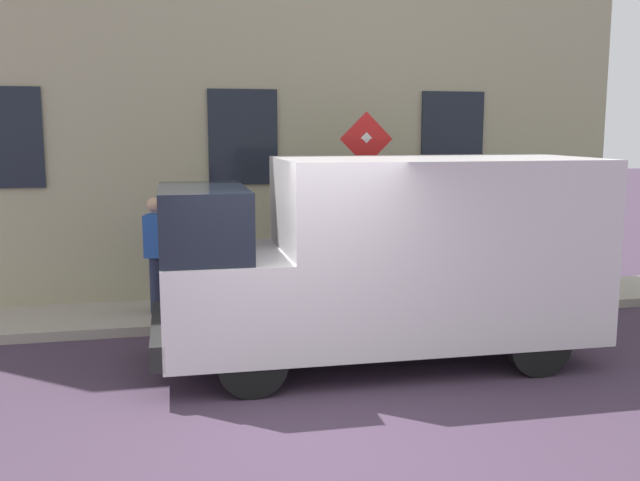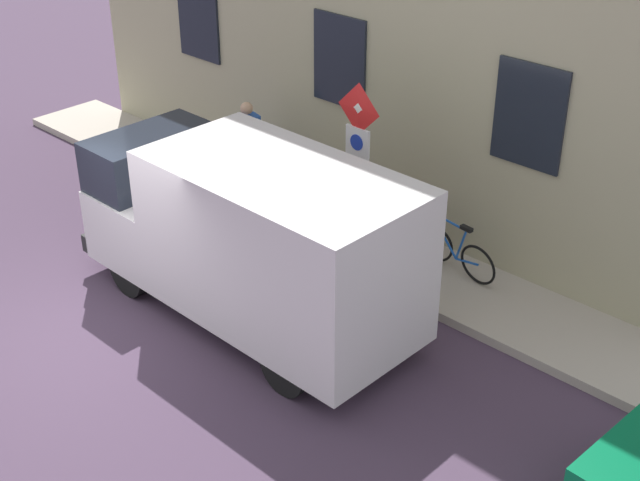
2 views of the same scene
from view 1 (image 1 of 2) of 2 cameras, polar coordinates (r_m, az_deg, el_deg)
ground_plane at (r=7.07m, az=-0.95°, el=-14.87°), size 80.00×80.00×0.00m
sidewalk_slab at (r=11.15m, az=-5.46°, el=-5.61°), size 1.62×14.91×0.14m
building_facade at (r=12.03m, az=-6.46°, el=15.49°), size 0.75×12.91×8.49m
sign_post_stacked at (r=10.57m, az=3.64°, el=4.50°), size 0.15×0.56×2.83m
delivery_van at (r=8.76m, az=5.39°, el=-1.12°), size 2.06×5.35×2.50m
bicycle_blue at (r=11.95m, az=7.83°, el=-2.50°), size 0.46×1.71×0.89m
bicycle_red at (r=11.68m, az=3.84°, el=-2.70°), size 0.46×1.71×0.89m
pedestrian at (r=10.85m, az=-12.91°, el=-0.79°), size 0.45×0.35×1.72m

